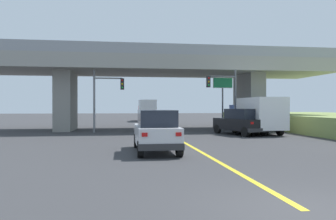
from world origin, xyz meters
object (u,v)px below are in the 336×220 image
traffic_signal_farside (105,93)px  semi_truck_distant (147,110)px  box_truck (257,115)px  suv_crossing (241,122)px  suv_lead (156,131)px  traffic_signal_nearside (226,92)px  highway_sign (223,90)px

traffic_signal_farside → semi_truck_distant: (5.26, 21.41, -1.67)m
box_truck → suv_crossing: bearing=-148.8°
suv_lead → traffic_signal_nearside: size_ratio=0.86×
traffic_signal_nearside → highway_sign: bearing=85.2°
suv_crossing → traffic_signal_nearside: (-0.21, 3.09, 2.43)m
traffic_signal_farside → semi_truck_distant: bearing=76.2°
box_truck → traffic_signal_farside: size_ratio=1.29×
box_truck → traffic_signal_nearside: 3.41m
suv_lead → traffic_signal_nearside: bearing=58.5°
traffic_signal_nearside → suv_crossing: bearing=-86.0°
suv_lead → box_truck: 13.59m
traffic_signal_farside → highway_sign: (10.46, 0.27, 0.38)m
box_truck → semi_truck_distant: bearing=106.2°
suv_crossing → highway_sign: bearing=74.7°
suv_lead → box_truck: (9.28, 9.92, 0.53)m
suv_crossing → traffic_signal_farside: size_ratio=0.96×
suv_crossing → highway_sign: highway_sign is taller
suv_lead → semi_truck_distant: (2.22, 34.27, 0.65)m
suv_lead → semi_truck_distant: size_ratio=0.68×
suv_crossing → traffic_signal_farside: 11.54m
suv_crossing → box_truck: 2.12m
suv_crossing → box_truck: bearing=14.4°
traffic_signal_farside → suv_crossing: bearing=-20.8°
suv_lead → traffic_signal_farside: (-3.04, 12.86, 2.32)m
semi_truck_distant → traffic_signal_nearside: bearing=-77.1°
suv_lead → semi_truck_distant: bearing=86.3°
highway_sign → traffic_signal_farside: bearing=-178.5°
box_truck → traffic_signal_farside: traffic_signal_farside is taller
highway_sign → box_truck: bearing=-59.8°
suv_lead → suv_crossing: 11.62m
traffic_signal_nearside → semi_truck_distant: bearing=102.9°
highway_sign → traffic_signal_nearside: bearing=-94.8°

